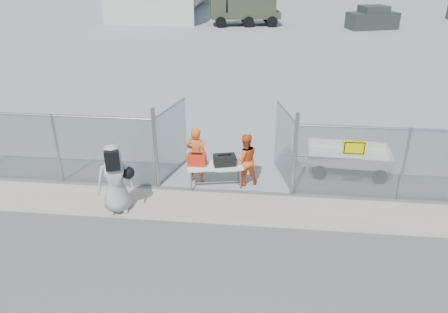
# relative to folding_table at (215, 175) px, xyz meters

# --- Properties ---
(ground) EXTENTS (160.00, 160.00, 0.00)m
(ground) POSITION_rel_folding_table_xyz_m (0.29, -2.23, -0.35)
(ground) COLOR #484747
(tarmac_inside) EXTENTS (160.00, 80.00, 0.01)m
(tarmac_inside) POSITION_rel_folding_table_xyz_m (0.29, 39.77, -0.34)
(tarmac_inside) COLOR gray
(tarmac_inside) RESTS_ON ground
(dirt_strip) EXTENTS (44.00, 1.60, 0.01)m
(dirt_strip) POSITION_rel_folding_table_xyz_m (0.29, -1.23, -0.34)
(dirt_strip) COLOR tan
(dirt_strip) RESTS_ON ground
(chain_link_fence) EXTENTS (40.00, 0.20, 2.20)m
(chain_link_fence) POSITION_rel_folding_table_xyz_m (0.29, -0.23, 0.75)
(chain_link_fence) COLOR gray
(chain_link_fence) RESTS_ON ground
(folding_table) EXTENTS (1.74, 0.98, 0.70)m
(folding_table) POSITION_rel_folding_table_xyz_m (0.00, 0.00, 0.00)
(folding_table) COLOR white
(folding_table) RESTS_ON ground
(orange_bag) EXTENTS (0.55, 0.37, 0.34)m
(orange_bag) POSITION_rel_folding_table_xyz_m (-0.54, -0.03, 0.52)
(orange_bag) COLOR red
(orange_bag) RESTS_ON folding_table
(black_duffel) EXTENTS (0.72, 0.53, 0.31)m
(black_duffel) POSITION_rel_folding_table_xyz_m (0.28, 0.03, 0.50)
(black_duffel) COLOR black
(black_duffel) RESTS_ON folding_table
(security_worker_left) EXTENTS (0.72, 0.55, 1.77)m
(security_worker_left) POSITION_rel_folding_table_xyz_m (-0.60, 0.22, 0.54)
(security_worker_left) COLOR #E5551D
(security_worker_left) RESTS_ON ground
(security_worker_right) EXTENTS (0.96, 0.85, 1.63)m
(security_worker_right) POSITION_rel_folding_table_xyz_m (0.87, 0.22, 0.46)
(security_worker_right) COLOR #E5551D
(security_worker_right) RESTS_ON ground
(visitor) EXTENTS (1.11, 0.90, 1.97)m
(visitor) POSITION_rel_folding_table_xyz_m (-2.47, -1.66, 0.63)
(visitor) COLOR #9F9F9F
(visitor) RESTS_ON ground
(utility_trailer) EXTENTS (3.41, 1.89, 0.80)m
(utility_trailer) POSITION_rel_folding_table_xyz_m (4.10, 1.43, 0.05)
(utility_trailer) COLOR white
(utility_trailer) RESTS_ON ground
(military_truck) EXTENTS (6.53, 3.31, 2.97)m
(military_truck) POSITION_rel_folding_table_xyz_m (-0.98, 29.99, 1.14)
(military_truck) COLOR #353C25
(military_truck) RESTS_ON ground
(parked_vehicle_near) EXTENTS (4.64, 3.17, 1.92)m
(parked_vehicle_near) POSITION_rel_folding_table_xyz_m (10.19, 29.22, 0.61)
(parked_vehicle_near) COLOR #2D332C
(parked_vehicle_near) RESTS_ON ground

